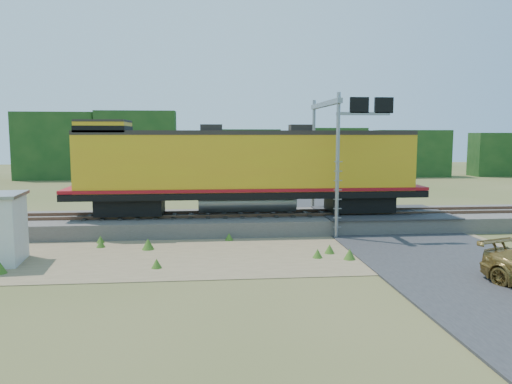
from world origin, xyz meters
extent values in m
plane|color=#475123|center=(0.00, 0.00, 0.00)|extent=(140.00, 140.00, 0.00)
cube|color=slate|center=(0.00, 6.00, 0.40)|extent=(70.00, 5.00, 0.80)
cube|color=brown|center=(0.00, 5.28, 0.88)|extent=(70.00, 0.10, 0.16)
cube|color=brown|center=(0.00, 6.72, 0.88)|extent=(70.00, 0.10, 0.16)
cube|color=#8C7754|center=(-2.00, 0.50, 0.01)|extent=(26.00, 8.00, 0.03)
cube|color=#38383A|center=(7.00, 6.00, 0.83)|extent=(7.00, 5.20, 0.06)
cube|color=#38383A|center=(7.00, 22.00, 0.04)|extent=(7.00, 24.00, 0.08)
cube|color=#173C16|center=(0.00, 38.00, 3.25)|extent=(36.00, 3.00, 6.50)
cube|color=black|center=(-6.79, 6.00, 1.39)|extent=(3.45, 2.21, 0.86)
cube|color=black|center=(5.67, 6.00, 1.39)|extent=(3.45, 2.21, 0.86)
cube|color=black|center=(-0.56, 6.00, 2.00)|extent=(19.17, 2.88, 0.35)
cylinder|color=gray|center=(-0.56, 6.00, 1.54)|extent=(5.27, 1.15, 1.15)
cube|color=orange|center=(-0.56, 6.00, 3.65)|extent=(17.74, 2.78, 2.97)
cube|color=maroon|center=(-0.56, 6.00, 2.28)|extent=(19.17, 2.92, 0.17)
cube|color=#28231E|center=(-0.56, 6.00, 5.26)|extent=(17.74, 2.83, 0.23)
cube|color=orange|center=(-8.04, 6.00, 5.48)|extent=(2.49, 2.78, 0.67)
cube|color=#28231E|center=(-8.04, 6.00, 5.85)|extent=(2.49, 2.83, 0.12)
cube|color=black|center=(-8.04, 6.00, 5.43)|extent=(2.54, 2.83, 0.34)
cube|color=maroon|center=(-9.48, 6.00, 3.32)|extent=(0.10, 1.92, 1.15)
cube|color=#28231E|center=(-2.48, 6.00, 5.48)|extent=(1.15, 0.96, 0.43)
cube|color=#28231E|center=(2.31, 6.00, 5.48)|extent=(1.15, 0.96, 0.43)
cylinder|color=gray|center=(3.67, 3.20, 3.60)|extent=(0.19, 0.19, 7.20)
cylinder|color=gray|center=(3.67, 8.80, 3.60)|extent=(0.19, 0.19, 7.20)
cube|color=gray|center=(3.67, 6.00, 6.79)|extent=(0.26, 6.20, 0.26)
cube|color=gray|center=(4.90, 3.20, 6.17)|extent=(2.67, 0.15, 0.15)
cube|color=black|center=(4.69, 3.20, 6.58)|extent=(0.93, 0.15, 0.77)
cube|color=black|center=(5.93, 3.20, 6.58)|extent=(0.93, 0.15, 0.77)
camera|label=1|loc=(-2.69, -20.77, 5.14)|focal=35.00mm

